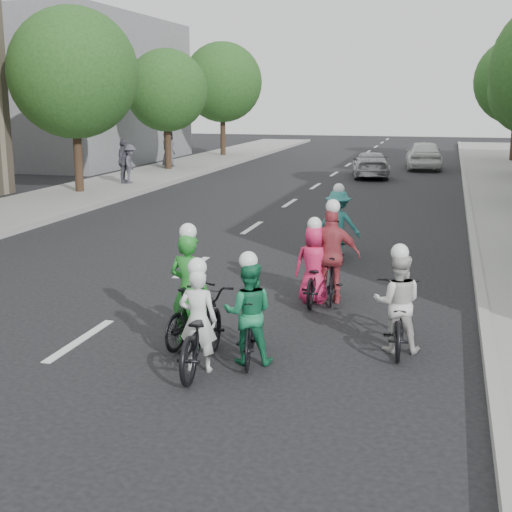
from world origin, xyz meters
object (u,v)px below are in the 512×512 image
at_px(cyclist_1, 249,320).
at_px(cyclist_3, 332,264).
at_px(cyclist_0, 314,272).
at_px(cyclist_2, 397,312).
at_px(spectator_1, 123,161).
at_px(follow_car_lead, 371,165).
at_px(follow_car_trail, 424,155).
at_px(cyclist_4, 200,329).
at_px(cyclist_6, 338,230).
at_px(spectator_0, 130,164).
at_px(spectator_2, 168,148).
at_px(cyclist_5, 191,303).

xyz_separation_m(cyclist_1, cyclist_3, (0.64, 3.28, 0.11)).
bearing_deg(cyclist_0, cyclist_3, -170.53).
height_order(cyclist_2, spectator_1, spectator_1).
distance_m(cyclist_1, follow_car_lead, 24.23).
distance_m(cyclist_0, follow_car_trail, 25.61).
bearing_deg(cyclist_2, follow_car_lead, -87.86).
bearing_deg(cyclist_4, cyclist_3, -112.13).
height_order(cyclist_4, cyclist_6, cyclist_6).
xyz_separation_m(cyclist_6, follow_car_lead, (-1.12, 17.39, -0.10)).
height_order(cyclist_1, spectator_0, spectator_0).
distance_m(cyclist_6, spectator_1, 15.41).
distance_m(spectator_0, spectator_2, 6.97).
bearing_deg(spectator_1, cyclist_5, -160.15).
xyz_separation_m(cyclist_0, cyclist_3, (0.31, 0.06, 0.16)).
bearing_deg(cyclist_3, cyclist_4, 64.60).
distance_m(cyclist_0, spectator_1, 18.26).
bearing_deg(cyclist_0, follow_car_lead, -88.59).
distance_m(cyclist_0, cyclist_6, 3.61).
distance_m(cyclist_0, cyclist_1, 3.24).
distance_m(cyclist_5, follow_car_lead, 23.73).
bearing_deg(cyclist_6, cyclist_4, 83.27).
bearing_deg(spectator_0, cyclist_6, -155.53).
distance_m(cyclist_2, cyclist_6, 6.04).
relative_size(cyclist_0, spectator_0, 1.07).
bearing_deg(follow_car_lead, cyclist_1, 83.63).
height_order(cyclist_3, cyclist_6, cyclist_3).
relative_size(cyclist_2, follow_car_trail, 0.43).
height_order(cyclist_5, follow_car_trail, cyclist_5).
bearing_deg(follow_car_trail, cyclist_1, 82.50).
xyz_separation_m(cyclist_2, cyclist_5, (-3.03, -0.57, 0.07)).
xyz_separation_m(cyclist_2, spectator_1, (-12.41, 16.91, 0.48)).
bearing_deg(spectator_2, follow_car_trail, -66.23).
relative_size(follow_car_trail, spectator_2, 2.28).
bearing_deg(spectator_2, cyclist_6, -140.91).
distance_m(cyclist_2, cyclist_5, 3.08).
bearing_deg(follow_car_trail, cyclist_2, 86.48).
relative_size(cyclist_3, follow_car_trail, 0.44).
height_order(cyclist_1, spectator_2, spectator_2).
height_order(cyclist_6, follow_car_lead, cyclist_6).
bearing_deg(cyclist_1, follow_car_lead, -98.86).
height_order(cyclist_2, spectator_0, spectator_0).
height_order(cyclist_3, cyclist_4, cyclist_3).
relative_size(cyclist_1, cyclist_2, 0.87).
distance_m(cyclist_3, cyclist_4, 3.91).
relative_size(follow_car_lead, spectator_0, 2.53).
bearing_deg(cyclist_5, cyclist_1, 165.86).
bearing_deg(cyclist_6, follow_car_lead, -86.82).
height_order(follow_car_trail, spectator_1, spectator_1).
relative_size(cyclist_1, spectator_2, 0.85).
relative_size(cyclist_1, cyclist_4, 0.81).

